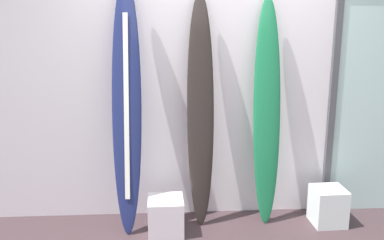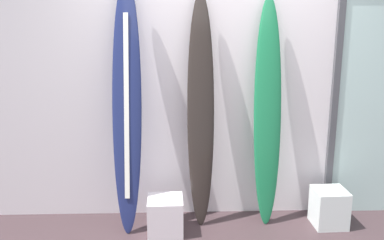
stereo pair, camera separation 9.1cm
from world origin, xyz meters
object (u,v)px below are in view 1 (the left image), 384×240
(surfboard_navy, at_px, (127,107))
(display_block_left, at_px, (166,216))
(surfboard_charcoal, at_px, (200,112))
(surfboard_emerald, at_px, (267,114))
(display_block_center, at_px, (328,206))

(surfboard_navy, height_order, display_block_left, surfboard_navy)
(surfboard_charcoal, distance_m, surfboard_emerald, 0.60)
(surfboard_charcoal, height_order, surfboard_emerald, surfboard_charcoal)
(surfboard_navy, xyz_separation_m, display_block_left, (0.32, -0.14, -0.95))
(surfboard_emerald, xyz_separation_m, display_block_left, (-0.92, -0.22, -0.85))
(surfboard_navy, distance_m, display_block_center, 2.04)
(surfboard_navy, relative_size, display_block_left, 6.99)
(display_block_center, bearing_deg, surfboard_emerald, 166.41)
(display_block_left, bearing_deg, surfboard_navy, 155.65)
(surfboard_charcoal, xyz_separation_m, display_block_left, (-0.32, -0.22, -0.88))
(display_block_left, relative_size, display_block_center, 0.93)
(surfboard_navy, distance_m, surfboard_emerald, 1.24)
(surfboard_emerald, bearing_deg, surfboard_navy, -176.67)
(surfboard_navy, relative_size, surfboard_emerald, 1.08)
(display_block_left, bearing_deg, display_block_center, 3.01)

